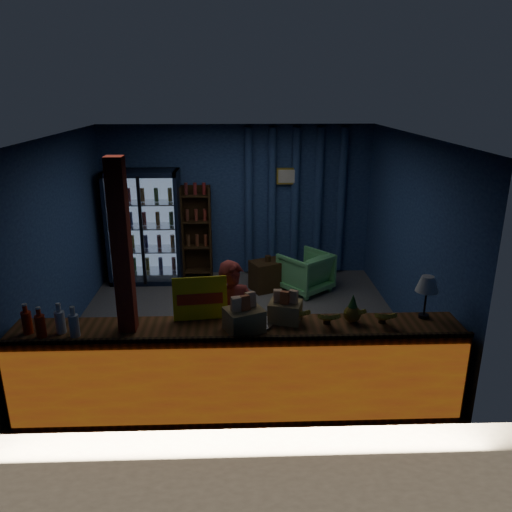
{
  "coord_description": "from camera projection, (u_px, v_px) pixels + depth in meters",
  "views": [
    {
      "loc": [
        0.02,
        -6.27,
        3.15
      ],
      "look_at": [
        0.24,
        -0.2,
        1.11
      ],
      "focal_mm": 35.0,
      "sensor_mm": 36.0,
      "label": 1
    }
  ],
  "objects": [
    {
      "name": "shopkeeper",
      "position": [
        233.0,
        324.0,
        5.44
      ],
      "size": [
        0.59,
        0.47,
        1.43
      ],
      "primitive_type": "imported",
      "rotation": [
        0.0,
        0.0,
        0.28
      ],
      "color": "maroon",
      "rests_on": "ground"
    },
    {
      "name": "green_chair",
      "position": [
        306.0,
        272.0,
        8.09
      ],
      "size": [
        0.99,
        1.0,
        0.65
      ],
      "primitive_type": "imported",
      "rotation": [
        0.0,
        0.0,
        3.82
      ],
      "color": "#63C775",
      "rests_on": "ground"
    },
    {
      "name": "bottle_shelf",
      "position": [
        197.0,
        232.0,
        8.62
      ],
      "size": [
        0.5,
        0.28,
        1.6
      ],
      "color": "#3C2A13",
      "rests_on": "ground"
    },
    {
      "name": "pineapple",
      "position": [
        352.0,
        311.0,
        4.9
      ],
      "size": [
        0.17,
        0.17,
        0.29
      ],
      "color": "brown",
      "rests_on": "counter"
    },
    {
      "name": "yellow_sign",
      "position": [
        200.0,
        298.0,
        4.97
      ],
      "size": [
        0.55,
        0.17,
        0.43
      ],
      "color": "yellow",
      "rests_on": "counter"
    },
    {
      "name": "framed_picture",
      "position": [
        287.0,
        176.0,
        8.4
      ],
      "size": [
        0.36,
        0.04,
        0.28
      ],
      "color": "gold",
      "rests_on": "room_walls"
    },
    {
      "name": "banana_bunches",
      "position": [
        341.0,
        315.0,
        4.9
      ],
      "size": [
        1.07,
        0.3,
        0.17
      ],
      "color": "gold",
      "rests_on": "counter"
    },
    {
      "name": "room_walls",
      "position": [
        237.0,
        217.0,
        6.44
      ],
      "size": [
        4.6,
        4.6,
        4.6
      ],
      "color": "navy",
      "rests_on": "ground"
    },
    {
      "name": "support_post",
      "position": [
        126.0,
        296.0,
        4.69
      ],
      "size": [
        0.16,
        0.16,
        2.6
      ],
      "primitive_type": "cube",
      "color": "#9B3116",
      "rests_on": "ground"
    },
    {
      "name": "side_table",
      "position": [
        268.0,
        275.0,
        8.18
      ],
      "size": [
        0.65,
        0.57,
        0.58
      ],
      "color": "#3C2A13",
      "rests_on": "ground"
    },
    {
      "name": "snack_box_left",
      "position": [
        244.0,
        318.0,
        4.74
      ],
      "size": [
        0.43,
        0.4,
        0.36
      ],
      "color": "#A1804E",
      "rests_on": "counter"
    },
    {
      "name": "curtain_folds",
      "position": [
        295.0,
        202.0,
        8.59
      ],
      "size": [
        1.74,
        0.14,
        2.5
      ],
      "color": "navy",
      "rests_on": "room_walls"
    },
    {
      "name": "ground",
      "position": [
        238.0,
        327.0,
        6.94
      ],
      "size": [
        4.6,
        4.6,
        0.0
      ],
      "primitive_type": "plane",
      "color": "#515154",
      "rests_on": "ground"
    },
    {
      "name": "snack_box_centre",
      "position": [
        285.0,
        310.0,
        4.94
      ],
      "size": [
        0.37,
        0.33,
        0.33
      ],
      "color": "#A1804E",
      "rests_on": "counter"
    },
    {
      "name": "pastry_tray",
      "position": [
        252.0,
        321.0,
        4.91
      ],
      "size": [
        0.43,
        0.43,
        0.07
      ],
      "color": "silver",
      "rests_on": "counter"
    },
    {
      "name": "beverage_cooler",
      "position": [
        146.0,
        227.0,
        8.41
      ],
      "size": [
        1.2,
        0.62,
        1.9
      ],
      "color": "black",
      "rests_on": "ground"
    },
    {
      "name": "counter",
      "position": [
        238.0,
        370.0,
        4.98
      ],
      "size": [
        4.4,
        0.57,
        0.99
      ],
      "color": "brown",
      "rests_on": "ground"
    },
    {
      "name": "table_lamp",
      "position": [
        427.0,
        286.0,
        4.93
      ],
      "size": [
        0.23,
        0.23,
        0.45
      ],
      "color": "black",
      "rests_on": "counter"
    },
    {
      "name": "soda_bottles",
      "position": [
        50.0,
        323.0,
        4.66
      ],
      "size": [
        0.56,
        0.17,
        0.3
      ],
      "color": "red",
      "rests_on": "counter"
    }
  ]
}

